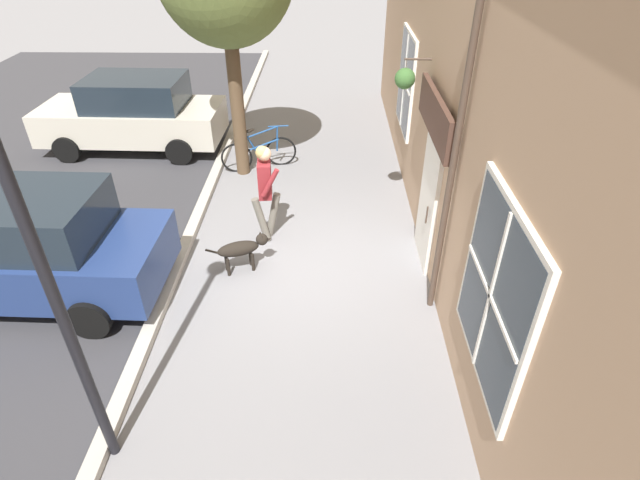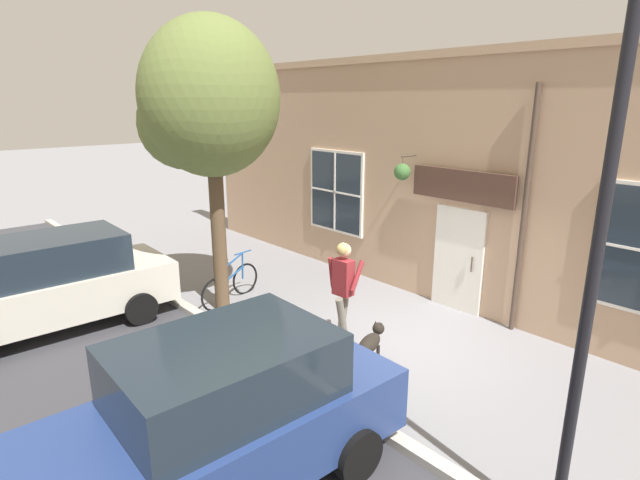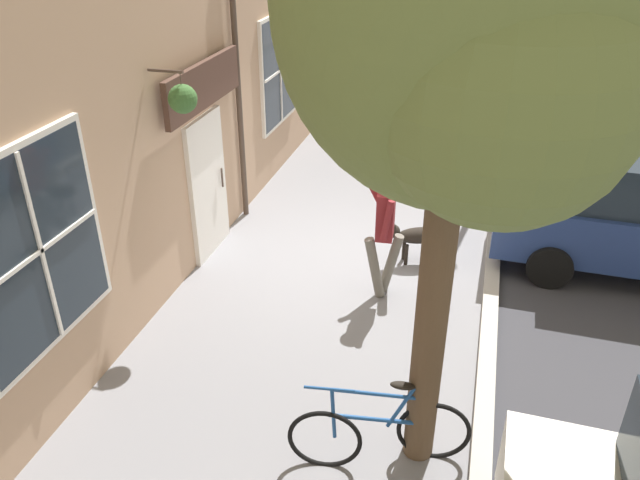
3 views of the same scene
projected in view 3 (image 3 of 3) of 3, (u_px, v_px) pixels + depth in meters
The scene contains 7 objects.
ground_plane at pixel (354, 259), 9.34m from camera, with size 90.00×90.00×0.00m, color gray.
storefront_facade at pixel (194, 80), 8.63m from camera, with size 0.95×18.00×5.06m.
pedestrian_walking at pixel (385, 221), 8.02m from camera, with size 0.54×0.55×1.81m.
dog_on_leash at pixel (416, 236), 9.08m from camera, with size 1.04×0.49×0.65m.
street_tree_by_curb at pixel (473, 25), 4.07m from camera, with size 2.63×2.52×5.62m.
leaning_bicycle at pixel (379, 432), 5.83m from camera, with size 1.67×0.52×1.01m.
parked_car_far_end at pixel (614, 103), 13.34m from camera, with size 4.34×2.03×1.75m.
Camera 3 is at (1.61, -7.87, 4.78)m, focal length 35.00 mm.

